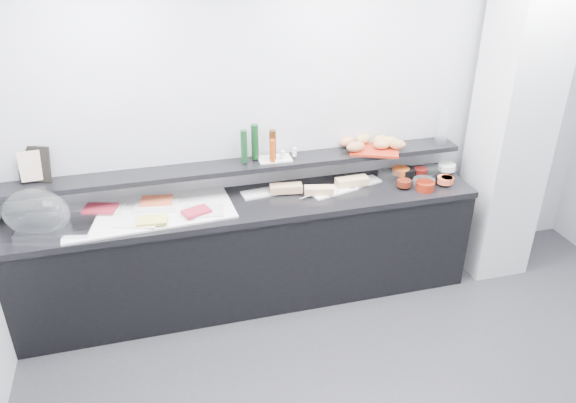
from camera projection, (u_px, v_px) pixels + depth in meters
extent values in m
cube|color=#B5B7BD|center=(324.00, 126.00, 4.52)|extent=(5.00, 0.02, 2.70)
cube|color=silver|center=(513.00, 124.00, 4.57)|extent=(0.50, 0.50, 2.70)
cube|color=black|center=(250.00, 254.00, 4.54)|extent=(3.60, 0.60, 0.85)
cube|color=black|center=(248.00, 205.00, 4.33)|extent=(3.62, 0.62, 0.05)
cube|color=black|center=(243.00, 166.00, 4.36)|extent=(3.60, 0.25, 0.04)
cube|color=silver|center=(57.00, 226.00, 3.96)|extent=(0.56, 0.43, 0.04)
ellipsoid|color=white|center=(36.00, 213.00, 3.91)|extent=(0.57, 0.48, 0.34)
cube|color=white|center=(149.00, 212.00, 4.17)|extent=(1.26, 0.65, 0.01)
cube|color=silver|center=(103.00, 208.00, 4.19)|extent=(0.34, 0.27, 0.01)
cube|color=maroon|center=(100.00, 208.00, 4.14)|extent=(0.27, 0.21, 0.02)
cube|color=white|center=(156.00, 206.00, 4.22)|extent=(0.35, 0.27, 0.01)
cube|color=#E35A2E|center=(157.00, 201.00, 4.26)|extent=(0.26, 0.18, 0.02)
cube|color=white|center=(137.00, 221.00, 4.01)|extent=(0.34, 0.28, 0.01)
cube|color=#DED056|center=(152.00, 220.00, 3.99)|extent=(0.23, 0.16, 0.02)
cube|color=silver|center=(204.00, 211.00, 4.15)|extent=(0.30, 0.22, 0.01)
cube|color=maroon|center=(196.00, 211.00, 4.10)|extent=(0.23, 0.18, 0.02)
cube|color=white|center=(263.00, 193.00, 4.44)|extent=(0.35, 0.18, 0.01)
cube|color=tan|center=(286.00, 188.00, 4.43)|extent=(0.27, 0.13, 0.06)
cylinder|color=#BBBCC3|center=(262.00, 193.00, 4.41)|extent=(0.16, 0.02, 0.01)
cube|color=white|center=(333.00, 190.00, 4.48)|extent=(0.41, 0.26, 0.01)
cube|color=#E5AE78|center=(319.00, 190.00, 4.40)|extent=(0.24, 0.14, 0.06)
cylinder|color=silver|center=(308.00, 196.00, 4.36)|extent=(0.16, 0.06, 0.01)
cube|color=white|center=(362.00, 182.00, 4.61)|extent=(0.34, 0.21, 0.01)
cube|color=#DFB374|center=(352.00, 181.00, 4.54)|extent=(0.27, 0.11, 0.06)
cylinder|color=#ACAEB3|center=(363.00, 182.00, 4.58)|extent=(0.13, 0.10, 0.01)
cylinder|color=white|center=(388.00, 176.00, 4.66)|extent=(0.23, 0.23, 0.07)
cylinder|color=#DB571D|center=(401.00, 171.00, 4.71)|extent=(0.16, 0.16, 0.05)
cylinder|color=black|center=(407.00, 172.00, 4.72)|extent=(0.19, 0.19, 0.07)
cylinder|color=#4E0E0B|center=(421.00, 171.00, 4.71)|extent=(0.12, 0.12, 0.05)
cylinder|color=white|center=(431.00, 171.00, 4.75)|extent=(0.17, 0.17, 0.07)
cylinder|color=white|center=(447.00, 167.00, 4.78)|extent=(0.17, 0.17, 0.05)
cylinder|color=maroon|center=(425.00, 186.00, 4.49)|extent=(0.15, 0.15, 0.07)
cylinder|color=#55190C|center=(404.00, 183.00, 4.51)|extent=(0.14, 0.14, 0.05)
cylinder|color=white|center=(424.00, 183.00, 4.53)|extent=(0.19, 0.19, 0.07)
cylinder|color=#F7623C|center=(445.00, 180.00, 4.56)|extent=(0.13, 0.13, 0.05)
cylinder|color=black|center=(443.00, 180.00, 4.59)|extent=(0.14, 0.14, 0.07)
cylinder|color=orange|center=(447.00, 180.00, 4.56)|extent=(0.13, 0.13, 0.05)
cube|color=black|center=(34.00, 164.00, 4.03)|extent=(0.25, 0.16, 0.26)
cube|color=beige|center=(33.00, 166.00, 4.00)|extent=(0.19, 0.06, 0.22)
cube|color=white|center=(275.00, 159.00, 4.42)|extent=(0.26, 0.17, 0.01)
cylinder|color=#0F3818|center=(244.00, 146.00, 4.29)|extent=(0.06, 0.06, 0.26)
cylinder|color=#3C200B|center=(273.00, 145.00, 4.34)|extent=(0.06, 0.06, 0.24)
cylinder|color=#0E3515|center=(255.00, 142.00, 4.34)|extent=(0.06, 0.06, 0.28)
cylinder|color=#C23E0D|center=(272.00, 151.00, 4.32)|extent=(0.05, 0.05, 0.18)
cylinder|color=silver|center=(295.00, 152.00, 4.43)|extent=(0.04, 0.04, 0.07)
cylinder|color=white|center=(283.00, 155.00, 4.38)|extent=(0.05, 0.05, 0.07)
cube|color=#A42511|center=(374.00, 150.00, 4.56)|extent=(0.46, 0.40, 0.02)
ellipsoid|color=#C77A4C|center=(347.00, 142.00, 4.59)|extent=(0.15, 0.12, 0.08)
ellipsoid|color=tan|center=(363.00, 139.00, 4.64)|extent=(0.14, 0.11, 0.08)
ellipsoid|color=tan|center=(380.00, 140.00, 4.62)|extent=(0.15, 0.12, 0.08)
ellipsoid|color=#AB6B41|center=(356.00, 147.00, 4.49)|extent=(0.17, 0.13, 0.08)
ellipsoid|color=#B97E46|center=(382.00, 144.00, 4.54)|extent=(0.16, 0.12, 0.08)
ellipsoid|color=#AD7842|center=(398.00, 145.00, 4.53)|extent=(0.15, 0.13, 0.08)
ellipsoid|color=#B79146|center=(390.00, 141.00, 4.60)|extent=(0.14, 0.11, 0.08)
cylinder|color=white|center=(443.00, 126.00, 4.65)|extent=(0.12, 0.12, 0.30)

